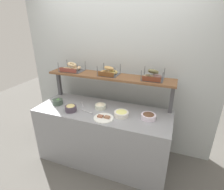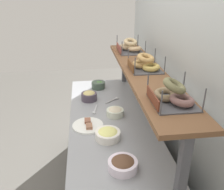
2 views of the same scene
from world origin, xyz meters
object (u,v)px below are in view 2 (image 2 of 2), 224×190
at_px(bagel_basket_plain, 130,47).
at_px(bagel_basket_poppy, 173,95).
at_px(serving_spoon_by_edge, 114,99).
at_px(bagel_basket_sesame, 145,64).
at_px(bowl_egg_salad, 108,134).
at_px(bowl_chocolate_spread, 123,164).
at_px(bowl_veggie_mix, 98,85).
at_px(serving_plate_white, 88,125).
at_px(serving_spoon_near_plate, 95,110).
at_px(bowl_hummus, 89,96).
at_px(bowl_potato_salad, 115,112).

distance_m(bagel_basket_plain, bagel_basket_poppy, 1.22).
height_order(serving_spoon_by_edge, bagel_basket_plain, bagel_basket_plain).
distance_m(serving_spoon_by_edge, bagel_basket_sesame, 0.62).
xyz_separation_m(bowl_egg_salad, bagel_basket_plain, (-0.91, 0.33, 0.44)).
relative_size(bagel_basket_sesame, bagel_basket_poppy, 0.95).
xyz_separation_m(bowl_chocolate_spread, bowl_egg_salad, (-0.34, -0.06, 0.00)).
relative_size(bowl_veggie_mix, bagel_basket_plain, 0.44).
bearing_deg(bowl_chocolate_spread, serving_plate_white, -159.17).
height_order(serving_spoon_near_plate, bagel_basket_poppy, bagel_basket_poppy).
bearing_deg(bowl_hummus, bowl_potato_salad, 31.82).
bearing_deg(serving_plate_white, bagel_basket_sesame, 103.28).
height_order(bowl_veggie_mix, serving_spoon_by_edge, bowl_veggie_mix).
distance_m(bowl_veggie_mix, bowl_hummus, 0.32).
bearing_deg(bagel_basket_plain, serving_spoon_by_edge, -38.25).
bearing_deg(bowl_hummus, bagel_basket_poppy, 24.47).
relative_size(bowl_egg_salad, serving_spoon_by_edge, 1.31).
bearing_deg(bowl_egg_salad, bowl_hummus, -170.65).
xyz_separation_m(serving_plate_white, serving_spoon_by_edge, (-0.47, 0.28, -0.00)).
distance_m(bowl_egg_salad, bowl_hummus, 0.70).
distance_m(serving_plate_white, bagel_basket_sesame, 0.68).
height_order(serving_spoon_near_plate, serving_spoon_by_edge, same).
relative_size(bowl_veggie_mix, serving_plate_white, 0.60).
height_order(bowl_egg_salad, serving_spoon_by_edge, bowl_egg_salad).
relative_size(bowl_chocolate_spread, bagel_basket_sesame, 0.69).
height_order(bowl_chocolate_spread, bowl_egg_salad, same).
distance_m(serving_spoon_near_plate, serving_spoon_by_edge, 0.30).
distance_m(bowl_egg_salad, serving_spoon_near_plate, 0.45).
relative_size(bowl_potato_salad, bagel_basket_poppy, 0.54).
relative_size(serving_spoon_by_edge, bagel_basket_poppy, 0.51).
bearing_deg(bowl_egg_salad, bagel_basket_poppy, 47.73).
bearing_deg(bowl_hummus, bowl_chocolate_spread, 9.52).
bearing_deg(bagel_basket_sesame, bowl_veggie_mix, -153.91).
bearing_deg(bowl_hummus, serving_plate_white, -3.38).
bearing_deg(bowl_egg_salad, bowl_veggie_mix, 179.88).
xyz_separation_m(bowl_veggie_mix, bowl_potato_salad, (0.65, 0.10, -0.00)).
relative_size(serving_plate_white, bagel_basket_plain, 0.75).
xyz_separation_m(bowl_hummus, serving_spoon_by_edge, (0.03, 0.25, -0.04)).
bearing_deg(bagel_basket_plain, bowl_veggie_mix, -103.61).
bearing_deg(bowl_egg_salad, bagel_basket_sesame, 132.07).
bearing_deg(serving_plate_white, bowl_potato_salad, 121.72).
height_order(bowl_chocolate_spread, bowl_potato_salad, bowl_chocolate_spread).
xyz_separation_m(serving_plate_white, bagel_basket_plain, (-0.72, 0.48, 0.47)).
xyz_separation_m(serving_spoon_by_edge, bagel_basket_poppy, (0.97, 0.20, 0.47)).
xyz_separation_m(bagel_basket_sesame, bagel_basket_poppy, (0.61, 0.00, 0.00)).
height_order(bowl_egg_salad, serving_spoon_near_plate, bowl_egg_salad).
bearing_deg(bowl_veggie_mix, bowl_egg_salad, -0.12).
distance_m(bowl_hummus, bagel_basket_sesame, 0.73).
distance_m(bowl_potato_salad, serving_spoon_near_plate, 0.20).
bearing_deg(bowl_potato_salad, bowl_hummus, -148.18).
relative_size(bagel_basket_plain, bagel_basket_poppy, 1.20).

